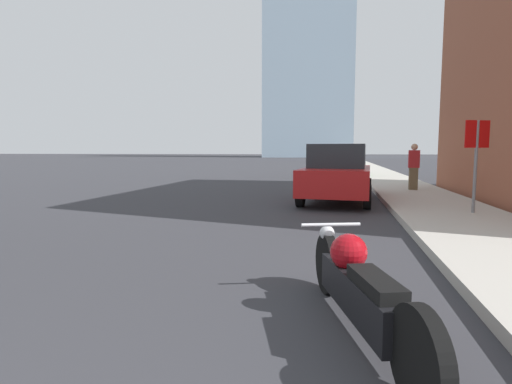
{
  "coord_description": "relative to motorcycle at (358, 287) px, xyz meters",
  "views": [
    {
      "loc": [
        2.27,
        0.71,
        1.52
      ],
      "look_at": [
        0.9,
        7.37,
        0.82
      ],
      "focal_mm": 28.0,
      "sensor_mm": 36.0,
      "label": 1
    }
  ],
  "objects": [
    {
      "name": "sidewalk",
      "position": [
        2.37,
        35.94,
        -0.32
      ],
      "size": [
        2.51,
        240.0,
        0.15
      ],
      "color": "#B2ADA3",
      "rests_on": "ground_plane"
    },
    {
      "name": "parked_car_green",
      "position": [
        0.02,
        21.24,
        0.48
      ],
      "size": [
        2.21,
        4.5,
        1.74
      ],
      "rotation": [
        0.0,
        0.0,
        0.09
      ],
      "color": "#1E6B33",
      "rests_on": "ground_plane"
    },
    {
      "name": "parked_car_red",
      "position": [
        -0.19,
        8.88,
        0.46
      ],
      "size": [
        2.22,
        4.68,
        1.72
      ],
      "rotation": [
        0.0,
        0.0,
        -0.07
      ],
      "color": "red",
      "rests_on": "ground_plane"
    },
    {
      "name": "motorcycle",
      "position": [
        0.0,
        0.0,
        0.0
      ],
      "size": [
        0.99,
        2.53,
        0.79
      ],
      "rotation": [
        0.0,
        0.0,
        0.3
      ],
      "color": "black",
      "rests_on": "ground_plane"
    },
    {
      "name": "distant_tower",
      "position": [
        -7.62,
        103.11,
        25.3
      ],
      "size": [
        21.65,
        21.65,
        51.39
      ],
      "color": "#9EB7CC",
      "rests_on": "ground_plane"
    },
    {
      "name": "parked_car_silver",
      "position": [
        -0.12,
        32.25,
        0.48
      ],
      "size": [
        2.0,
        3.91,
        1.75
      ],
      "rotation": [
        0.0,
        0.0,
        -0.02
      ],
      "color": "#BCBCC1",
      "rests_on": "ground_plane"
    },
    {
      "name": "stop_sign",
      "position": [
        2.8,
        6.3,
        1.16
      ],
      "size": [
        0.57,
        0.26,
        2.05
      ],
      "color": "slate",
      "rests_on": "sidewalk"
    },
    {
      "name": "parked_car_black",
      "position": [
        -0.18,
        54.58,
        0.44
      ],
      "size": [
        2.11,
        4.61,
        1.67
      ],
      "rotation": [
        0.0,
        0.0,
        0.05
      ],
      "color": "black",
      "rests_on": "ground_plane"
    },
    {
      "name": "parked_car_yellow",
      "position": [
        -0.03,
        43.02,
        0.41
      ],
      "size": [
        1.87,
        4.56,
        1.6
      ],
      "rotation": [
        0.0,
        0.0,
        -0.01
      ],
      "color": "gold",
      "rests_on": "ground_plane"
    },
    {
      "name": "pedestrian",
      "position": [
        2.45,
        11.69,
        0.59
      ],
      "size": [
        0.36,
        0.23,
        1.64
      ],
      "color": "brown",
      "rests_on": "sidewalk"
    }
  ]
}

